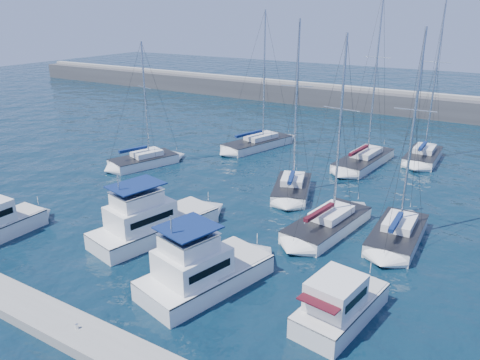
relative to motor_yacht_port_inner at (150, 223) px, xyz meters
The scene contains 14 objects.
ground 4.55m from the motor_yacht_port_inner, ahead, with size 220.00×220.00×0.00m, color black.
breakwater 52.91m from the motor_yacht_port_inner, 85.29° to the left, with size 160.00×6.00×4.45m.
dock 11.18m from the motor_yacht_port_inner, 67.05° to the right, with size 40.00×2.20×0.60m, color gray.
dock_cleat_centre 11.16m from the motor_yacht_port_inner, 67.05° to the right, with size 0.16×0.16×0.25m, color silver.
motor_yacht_port_inner is the anchor object (origin of this frame).
motor_yacht_stbd_inner 7.77m from the motor_yacht_port_inner, 26.12° to the right, with size 5.52×8.63×4.69m.
motor_yacht_stbd_outer 15.11m from the motor_yacht_port_inner, ahead, with size 3.55×6.48×3.20m.
sailboat_mid_a 16.70m from the motor_yacht_port_inner, 133.96° to the left, with size 5.16×7.40×12.84m.
sailboat_mid_c 13.84m from the motor_yacht_port_inner, 68.38° to the left, with size 4.95×7.17×15.11m.
sailboat_mid_d 13.01m from the motor_yacht_port_inner, 36.20° to the left, with size 4.32×8.47×14.38m.
sailboat_mid_e 17.62m from the motor_yacht_port_inner, 29.67° to the left, with size 3.28×7.29×14.82m.
sailboat_back_a 24.45m from the motor_yacht_port_inner, 101.00° to the left, with size 5.43×9.47×15.71m.
sailboat_back_b 25.52m from the motor_yacht_port_inner, 71.76° to the left, with size 4.10×9.53×17.63m.
sailboat_back_c 31.69m from the motor_yacht_port_inner, 65.76° to the left, with size 3.18×7.08×16.61m.
Camera 1 is at (16.94, -23.16, 15.58)m, focal length 35.00 mm.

